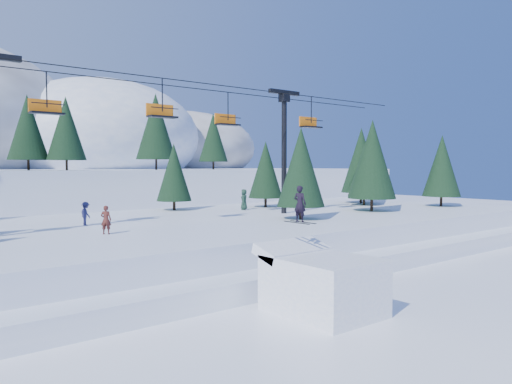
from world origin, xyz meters
TOP-DOWN VIEW (x-y plane):
  - ground at (0.00, 0.00)m, footprint 160.00×160.00m
  - mid_shelf at (0.00, 18.00)m, footprint 70.00×22.00m
  - berm at (0.00, 8.00)m, footprint 70.00×6.00m
  - jump_kicker at (0.73, 2.00)m, footprint 3.69×5.03m
  - chairlift at (0.75, 18.05)m, footprint 46.12×3.21m
  - conifer_stand at (0.50, 18.48)m, footprint 62.81×17.66m
  - distant_skiers at (-0.84, 18.86)m, footprint 29.38×9.94m
  - banner_near at (8.25, 4.84)m, footprint 2.74×0.86m
  - banner_far at (10.40, 5.74)m, footprint 2.68×1.06m

SIDE VIEW (x-z plane):
  - ground at x=0.00m, z-range 0.00..0.00m
  - banner_near at x=8.25m, z-range 0.09..0.99m
  - banner_far at x=10.40m, z-range 0.09..0.99m
  - berm at x=0.00m, z-range 0.00..1.10m
  - mid_shelf at x=0.00m, z-range 0.00..2.50m
  - jump_kicker at x=0.73m, z-range -1.43..4.15m
  - distant_skiers at x=-0.84m, z-range 2.40..4.28m
  - conifer_stand at x=0.50m, z-range 2.10..11.56m
  - chairlift at x=0.75m, z-range 4.18..14.46m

